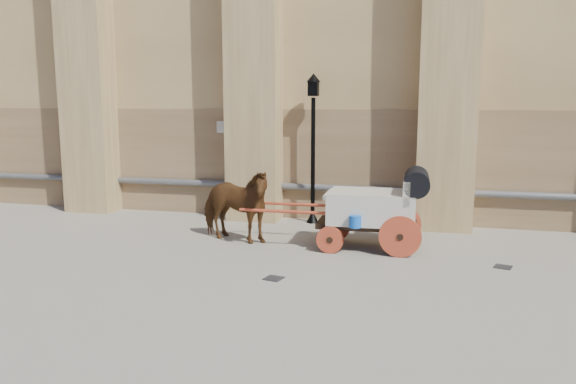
# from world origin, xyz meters

# --- Properties ---
(ground) EXTENTS (90.00, 90.00, 0.00)m
(ground) POSITION_xyz_m (0.00, 0.00, 0.00)
(ground) COLOR gray
(ground) RESTS_ON ground
(horse) EXTENTS (2.22, 1.45, 1.72)m
(horse) POSITION_xyz_m (-0.72, 1.10, 0.86)
(horse) COLOR brown
(horse) RESTS_ON ground
(carriage) EXTENTS (4.13, 1.48, 1.80)m
(carriage) POSITION_xyz_m (2.56, 1.26, 0.97)
(carriage) COLOR black
(carriage) RESTS_ON ground
(street_lamp) EXTENTS (0.37, 0.37, 3.93)m
(street_lamp) POSITION_xyz_m (0.63, 3.55, 2.10)
(street_lamp) COLOR black
(street_lamp) RESTS_ON ground
(drain_grate_near) EXTENTS (0.39, 0.39, 0.01)m
(drain_grate_near) POSITION_xyz_m (0.89, -1.34, 0.01)
(drain_grate_near) COLOR black
(drain_grate_near) RESTS_ON ground
(drain_grate_far) EXTENTS (0.40, 0.40, 0.01)m
(drain_grate_far) POSITION_xyz_m (5.08, 0.44, 0.01)
(drain_grate_far) COLOR black
(drain_grate_far) RESTS_ON ground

